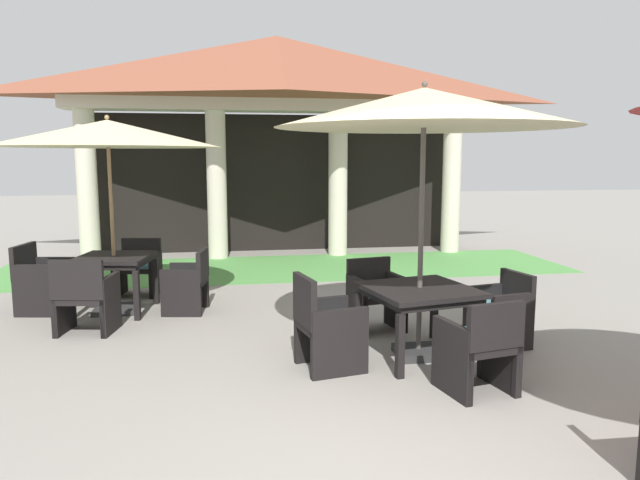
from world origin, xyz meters
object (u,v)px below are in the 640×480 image
object	(u,v)px
patio_chair_near_foreground_south	(85,298)
patio_chair_near_foreground_north	(138,268)
patio_chair_mid_left_north	(375,296)
patio_chair_mid_left_east	(501,311)
patio_umbrella_near_foreground	(108,135)
patio_table_mid_left	(420,296)
patio_table_near_foreground	(114,263)
patio_chair_mid_left_south	(479,348)
patio_umbrella_mid_left	(424,109)
patio_chair_near_foreground_west	(42,280)
patio_chair_mid_left_west	(326,327)
patio_chair_near_foreground_east	(188,283)

from	to	relation	value
patio_chair_near_foreground_south	patio_chair_near_foreground_north	world-z (taller)	patio_chair_near_foreground_south
patio_chair_mid_left_north	patio_chair_mid_left_east	world-z (taller)	patio_chair_mid_left_north
patio_umbrella_near_foreground	patio_table_mid_left	distance (m)	4.48
patio_chair_mid_left_east	patio_chair_near_foreground_north	bearing A→B (deg)	42.25
patio_table_near_foreground	patio_chair_mid_left_south	size ratio (longest dim) A/B	1.23
patio_umbrella_mid_left	patio_table_mid_left	bearing A→B (deg)	0.00
patio_chair_mid_left_east	patio_chair_near_foreground_west	bearing A→B (deg)	55.12
patio_chair_mid_left_north	patio_table_near_foreground	bearing A→B (deg)	-34.46
patio_chair_mid_left_west	patio_chair_mid_left_east	xyz separation A→B (m)	(2.00, 0.41, -0.03)
patio_umbrella_near_foreground	patio_chair_mid_left_east	distance (m)	5.27
patio_umbrella_near_foreground	patio_table_near_foreground	bearing A→B (deg)	0.00
patio_umbrella_near_foreground	patio_chair_mid_left_south	xyz separation A→B (m)	(3.61, -3.36, -1.92)
patio_chair_mid_left_west	patio_chair_mid_left_east	world-z (taller)	patio_chair_mid_left_west
patio_umbrella_near_foreground	patio_chair_near_foreground_south	size ratio (longest dim) A/B	3.19
patio_chair_near_foreground_north	patio_umbrella_mid_left	size ratio (longest dim) A/B	0.28
patio_chair_near_foreground_south	patio_umbrella_mid_left	xyz separation A→B (m)	(3.57, -1.40, 2.09)
patio_chair_near_foreground_south	patio_chair_mid_left_west	xyz separation A→B (m)	(2.57, -1.60, -0.01)
patio_chair_mid_left_south	patio_chair_near_foreground_south	bearing A→B (deg)	136.14
patio_chair_mid_left_south	patio_chair_mid_left_north	xyz separation A→B (m)	(-0.40, 2.00, -0.00)
patio_umbrella_near_foreground	patio_chair_near_foreground_east	world-z (taller)	patio_umbrella_near_foreground
patio_chair_mid_left_east	patio_chair_mid_left_south	bearing A→B (deg)	135.06
patio_table_mid_left	patio_umbrella_mid_left	distance (m)	1.87
patio_umbrella_near_foreground	patio_chair_mid_left_east	size ratio (longest dim) A/B	3.61
patio_chair_near_foreground_north	patio_chair_mid_left_north	bearing A→B (deg)	152.57
patio_chair_near_foreground_east	patio_chair_mid_left_south	xyz separation A→B (m)	(2.65, -3.19, 0.01)
patio_table_near_foreground	patio_chair_near_foreground_east	bearing A→B (deg)	-9.88
patio_chair_near_foreground_south	patio_umbrella_mid_left	size ratio (longest dim) A/B	0.31
patio_chair_near_foreground_south	patio_chair_mid_left_north	xyz separation A→B (m)	(3.37, -0.40, -0.02)
patio_table_mid_left	patio_chair_mid_left_west	bearing A→B (deg)	-168.53
patio_chair_near_foreground_north	patio_chair_mid_left_north	distance (m)	3.82
patio_chair_mid_left_south	patio_chair_near_foreground_west	bearing A→B (deg)	130.90
patio_chair_mid_left_west	patio_chair_mid_left_east	distance (m)	2.04
patio_chair_near_foreground_east	patio_chair_mid_left_north	distance (m)	2.55
patio_umbrella_near_foreground	patio_table_mid_left	bearing A→B (deg)	-34.68
patio_chair_near_foreground_south	patio_chair_mid_left_south	distance (m)	4.47
patio_chair_near_foreground_north	patio_chair_mid_left_south	size ratio (longest dim) A/B	0.97
patio_chair_near_foreground_south	patio_umbrella_mid_left	world-z (taller)	patio_umbrella_mid_left
patio_chair_near_foreground_east	patio_table_near_foreground	bearing A→B (deg)	90.00
patio_table_mid_left	patio_chair_mid_left_north	xyz separation A→B (m)	(-0.20, 1.00, -0.23)
patio_chair_near_foreground_north	patio_umbrella_mid_left	xyz separation A→B (m)	(3.24, -3.31, 2.11)
patio_umbrella_near_foreground	patio_chair_near_foreground_south	distance (m)	2.14
patio_chair_mid_left_west	patio_chair_mid_left_south	bearing A→B (deg)	45.16
patio_table_near_foreground	patio_chair_mid_left_east	xyz separation A→B (m)	(4.40, -2.16, -0.27)
patio_chair_near_foreground_east	patio_chair_near_foreground_west	world-z (taller)	patio_chair_near_foreground_west
patio_chair_near_foreground_north	patio_chair_mid_left_south	distance (m)	5.52
patio_table_near_foreground	patio_chair_near_foreground_west	size ratio (longest dim) A/B	1.17
patio_table_near_foreground	patio_table_mid_left	xyz separation A→B (m)	(3.41, -2.36, -0.02)
patio_table_mid_left	patio_chair_mid_left_north	bearing A→B (deg)	101.47
patio_chair_near_foreground_east	patio_chair_near_foreground_north	bearing A→B (deg)	44.98
patio_chair_mid_left_south	patio_table_mid_left	bearing A→B (deg)	90.00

